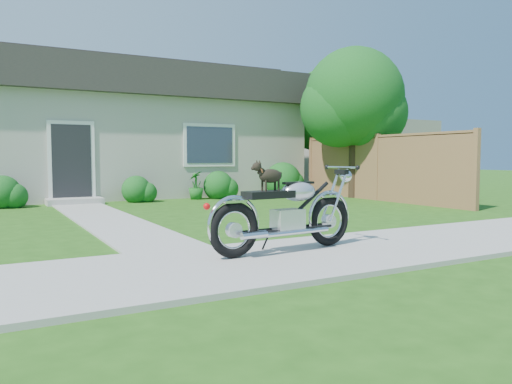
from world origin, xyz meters
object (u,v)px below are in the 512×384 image
house (104,129)px  potted_plant_right (196,185)px  tree_far (331,113)px  fence (377,167)px  motorcycle_with_dog (288,212)px  tree_near (359,102)px

house → potted_plant_right: bearing=-61.4°
tree_far → potted_plant_right: tree_far is taller
house → fence: house is taller
fence → tree_far: (1.19, 3.74, 1.89)m
motorcycle_with_dog → fence: bearing=35.1°
tree_far → potted_plant_right: (-5.61, -0.94, -2.42)m
fence → tree_near: bearing=83.3°
fence → tree_far: size_ratio=1.50×
motorcycle_with_dog → tree_far: bearing=45.1°
house → potted_plant_right: (1.88, -3.44, -1.74)m
fence → tree_far: bearing=72.4°
tree_far → motorcycle_with_dog: tree_far is taller
tree_near → motorcycle_with_dog: (-6.65, -6.47, -2.36)m
tree_far → motorcycle_with_dog: 12.26m
fence → potted_plant_right: fence is taller
fence → potted_plant_right: size_ratio=7.99×
house → potted_plant_right: size_ratio=15.21×
house → tree_far: house is taller
fence → house: bearing=135.3°
tree_far → tree_near: bearing=-111.2°
fence → potted_plant_right: (-4.43, 2.80, -0.53)m
house → motorcycle_with_dog: (-0.23, -11.74, -1.61)m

